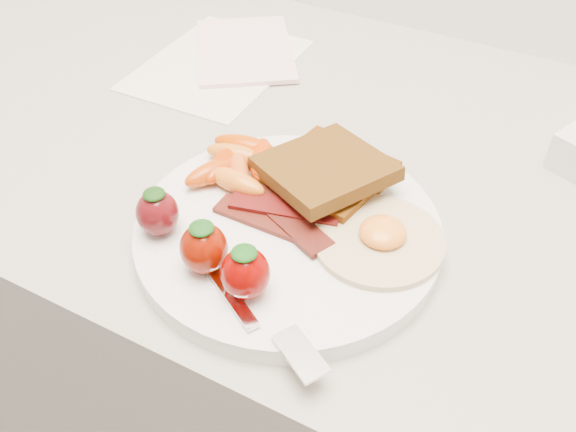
% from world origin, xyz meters
% --- Properties ---
extents(counter, '(2.00, 0.60, 0.90)m').
position_xyz_m(counter, '(0.00, 1.70, 0.45)').
color(counter, gray).
rests_on(counter, ground).
extents(plate, '(0.27, 0.27, 0.02)m').
position_xyz_m(plate, '(-0.01, 1.55, 0.91)').
color(plate, white).
rests_on(plate, counter).
extents(toast_lower, '(0.11, 0.11, 0.01)m').
position_xyz_m(toast_lower, '(-0.01, 1.63, 0.93)').
color(toast_lower, '#391406').
rests_on(toast_lower, plate).
extents(toast_upper, '(0.14, 0.14, 0.02)m').
position_xyz_m(toast_upper, '(-0.01, 1.62, 0.94)').
color(toast_upper, '#371A03').
rests_on(toast_upper, toast_lower).
extents(fried_egg, '(0.14, 0.14, 0.02)m').
position_xyz_m(fried_egg, '(0.07, 1.57, 0.92)').
color(fried_egg, '#EFE7CE').
rests_on(fried_egg, plate).
extents(bacon_strips, '(0.12, 0.07, 0.01)m').
position_xyz_m(bacon_strips, '(-0.02, 1.56, 0.92)').
color(bacon_strips, black).
rests_on(bacon_strips, plate).
extents(baby_carrots, '(0.09, 0.10, 0.02)m').
position_xyz_m(baby_carrots, '(-0.09, 1.60, 0.93)').
color(baby_carrots, orange).
rests_on(baby_carrots, plate).
extents(strawberries, '(0.14, 0.06, 0.05)m').
position_xyz_m(strawberries, '(-0.05, 1.48, 0.94)').
color(strawberries, '#510A0E').
rests_on(strawberries, plate).
extents(fork, '(0.17, 0.09, 0.00)m').
position_xyz_m(fork, '(0.01, 1.46, 0.92)').
color(fork, silver).
rests_on(fork, plate).
extents(paper_sheet, '(0.17, 0.22, 0.00)m').
position_xyz_m(paper_sheet, '(-0.24, 1.79, 0.90)').
color(paper_sheet, white).
rests_on(paper_sheet, counter).
extents(notepad, '(0.20, 0.21, 0.01)m').
position_xyz_m(notepad, '(-0.23, 1.83, 0.91)').
color(notepad, '#FFCAD1').
rests_on(notepad, paper_sheet).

